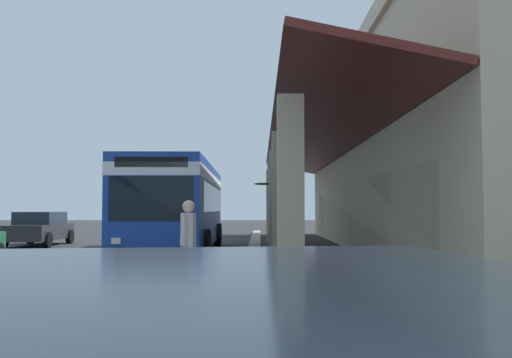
% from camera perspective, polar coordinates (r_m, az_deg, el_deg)
% --- Properties ---
extents(ground, '(120.00, 120.00, 0.00)m').
position_cam_1_polar(ground, '(26.38, 8.30, -6.46)').
color(ground, '#2D2D30').
extents(curb_strip, '(33.68, 0.50, 0.12)m').
position_cam_1_polar(curb_strip, '(23.19, -0.15, -6.81)').
color(curb_strip, '#9E998E').
rests_on(curb_strip, ground).
extents(plaza_building, '(28.37, 15.17, 7.79)m').
position_cam_1_polar(plaza_building, '(25.09, 22.45, 2.49)').
color(plaza_building, '#C6B793').
rests_on(plaza_building, ground).
extents(transit_bus, '(11.26, 2.98, 3.34)m').
position_cam_1_polar(transit_bus, '(20.70, -7.85, -2.26)').
color(transit_bus, '#193D9E').
rests_on(transit_bus, ground).
extents(parked_sedan_charcoal, '(4.45, 2.11, 1.47)m').
position_cam_1_polar(parked_sedan_charcoal, '(26.78, -20.85, -4.63)').
color(parked_sedan_charcoal, '#232328').
rests_on(parked_sedan_charcoal, ground).
extents(pedestrian, '(0.69, 0.34, 1.74)m').
position_cam_1_polar(pedestrian, '(10.59, -6.77, -6.20)').
color(pedestrian, '#38383D').
rests_on(pedestrian, ground).
extents(potted_palm, '(1.92, 1.96, 2.93)m').
position_cam_1_polar(potted_palm, '(27.55, 1.93, -4.59)').
color(potted_palm, gray).
rests_on(potted_palm, ground).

